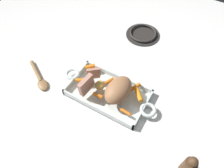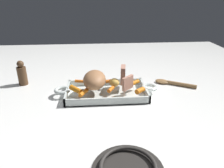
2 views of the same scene
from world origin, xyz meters
name	(u,v)px [view 2 (image 2 of 2)]	position (x,y,z in m)	size (l,w,h in m)	color
ground_plane	(106,95)	(0.00, 0.00, 0.00)	(2.12, 2.12, 0.00)	white
roasting_dish	(106,92)	(0.00, 0.00, 0.01)	(0.49, 0.22, 0.04)	silver
pork_roast	(95,79)	(0.05, 0.00, 0.08)	(0.16, 0.10, 0.08)	#9D6A45
roast_slice_thick	(123,75)	(-0.08, -0.05, 0.08)	(0.02, 0.08, 0.08)	tan
roast_slice_thin	(128,83)	(-0.10, 0.03, 0.07)	(0.01, 0.06, 0.06)	tan
baby_carrot_center_right	(84,93)	(0.10, 0.07, 0.05)	(0.02, 0.02, 0.07)	orange
baby_carrot_center_left	(140,90)	(-0.15, 0.07, 0.05)	(0.02, 0.02, 0.05)	orange
baby_carrot_short	(110,81)	(-0.02, -0.05, 0.05)	(0.02, 0.02, 0.05)	orange
baby_carrot_northwest	(111,89)	(-0.02, 0.04, 0.05)	(0.02, 0.02, 0.05)	orange
baby_carrot_long	(134,83)	(-0.13, -0.02, 0.05)	(0.02, 0.02, 0.06)	orange
baby_carrot_southwest	(80,81)	(0.13, -0.07, 0.05)	(0.01, 0.01, 0.05)	orange
baby_carrot_southeast	(76,90)	(0.14, 0.04, 0.05)	(0.02, 0.02, 0.07)	orange
potato_halved	(114,83)	(-0.04, -0.01, 0.06)	(0.05, 0.05, 0.04)	gold
stove_burner_rear	(128,168)	(-0.03, 0.47, 0.01)	(0.20, 0.20, 0.02)	#282623
serving_spoon	(171,83)	(-0.35, -0.09, 0.01)	(0.20, 0.14, 0.02)	olive
pepper_mill	(22,74)	(0.43, -0.15, 0.06)	(0.05, 0.05, 0.13)	#4C331E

